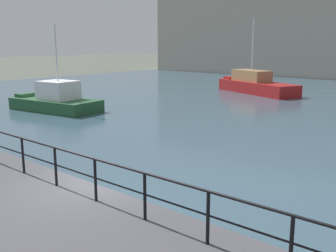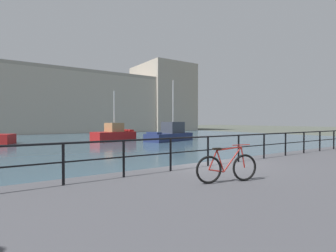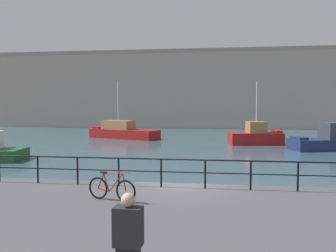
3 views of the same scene
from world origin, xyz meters
The scene contains 9 objects.
ground_plane centered at (0.00, 0.00, 0.00)m, with size 240.00×240.00×0.00m, color #4C5147.
water_basin centered at (0.00, 30.20, 0.01)m, with size 80.00×60.00×0.01m, color #385160.
harbor_building centered at (6.65, 53.44, 6.98)m, with size 77.55×16.09×18.22m.
moored_harbor_tender centered at (-9.83, 27.51, 0.81)m, with size 9.12×5.73×6.89m.
moored_white_yacht centered at (11.56, 19.29, 0.87)m, with size 7.43×4.44×7.83m.
moored_small_launch centered at (5.37, 22.90, 0.84)m, with size 5.55×3.38×6.35m.
quay_railing centered at (0.21, -0.75, 1.65)m, with size 24.55×0.07×1.08m.
parked_bicycle centered at (-1.88, -2.83, 1.30)m, with size 1.71×0.58×0.98m.
standing_person centered at (0.07, -8.32, 1.78)m, with size 0.46×0.31×1.69m.
Camera 3 is at (1.42, -13.56, 3.96)m, focal length 37.62 mm.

